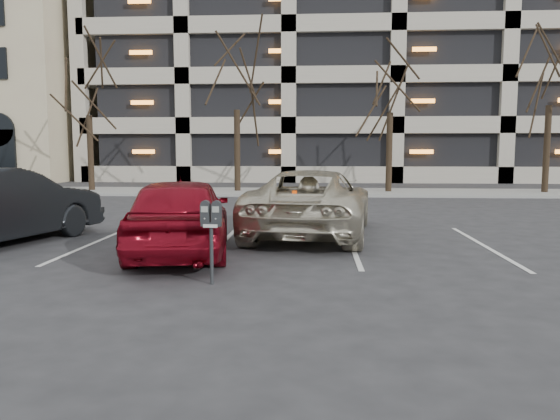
# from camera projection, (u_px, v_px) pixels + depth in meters

# --- Properties ---
(ground) EXTENTS (140.00, 140.00, 0.00)m
(ground) POSITION_uv_depth(u_px,v_px,m) (279.00, 267.00, 9.50)
(ground) COLOR #28282B
(ground) RESTS_ON ground
(sidewalk) EXTENTS (80.00, 4.00, 0.12)m
(sidewalk) POSITION_uv_depth(u_px,v_px,m) (302.00, 192.00, 25.37)
(sidewalk) COLOR gray
(sidewalk) RESTS_ON ground
(stall_lines) EXTENTS (16.90, 5.20, 0.00)m
(stall_lines) POSITION_uv_depth(u_px,v_px,m) (222.00, 243.00, 11.87)
(stall_lines) COLOR silver
(stall_lines) RESTS_ON ground
(parking_garage) EXTENTS (52.00, 20.00, 19.00)m
(parking_garage) POSITION_uv_depth(u_px,v_px,m) (466.00, 54.00, 41.29)
(parking_garage) COLOR black
(parking_garage) RESTS_ON ground
(tree_a) EXTENTS (3.55, 3.55, 8.06)m
(tree_a) POSITION_uv_depth(u_px,v_px,m) (87.00, 68.00, 25.36)
(tree_a) COLOR black
(tree_a) RESTS_ON ground
(tree_b) EXTENTS (3.77, 3.77, 8.56)m
(tree_b) POSITION_uv_depth(u_px,v_px,m) (236.00, 58.00, 24.88)
(tree_b) COLOR black
(tree_b) RESTS_ON ground
(tree_c) EXTENTS (3.61, 3.61, 8.22)m
(tree_c) POSITION_uv_depth(u_px,v_px,m) (391.00, 62.00, 24.47)
(tree_c) COLOR black
(tree_c) RESTS_ON ground
(tree_d) EXTENTS (3.90, 3.90, 8.86)m
(tree_d) POSITION_uv_depth(u_px,v_px,m) (552.00, 50.00, 23.97)
(tree_d) COLOR black
(tree_d) RESTS_ON ground
(parking_meter) EXTENTS (0.33, 0.15, 1.25)m
(parking_meter) POSITION_uv_depth(u_px,v_px,m) (211.00, 222.00, 8.17)
(parking_meter) COLOR black
(parking_meter) RESTS_ON ground
(suv_silver) EXTENTS (3.22, 5.87, 1.56)m
(suv_silver) POSITION_uv_depth(u_px,v_px,m) (311.00, 203.00, 12.96)
(suv_silver) COLOR beige
(suv_silver) RESTS_ON ground
(car_red) EXTENTS (2.50, 4.76, 1.55)m
(car_red) POSITION_uv_depth(u_px,v_px,m) (180.00, 215.00, 10.56)
(car_red) COLOR maroon
(car_red) RESTS_ON ground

